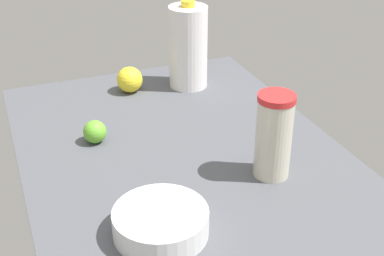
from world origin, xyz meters
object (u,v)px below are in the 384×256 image
at_px(milk_jug, 188,47).
at_px(tumbler_cup, 274,136).
at_px(lime_near_front, 95,132).
at_px(mixing_bowl, 161,222).
at_px(lemon_beside_bowl, 130,80).

height_order(milk_jug, tumbler_cup, milk_jug).
bearing_deg(lime_near_front, milk_jug, -55.39).
distance_m(mixing_bowl, lime_near_front, 0.40).
relative_size(mixing_bowl, milk_jug, 0.71).
relative_size(tumbler_cup, lemon_beside_bowl, 2.59).
height_order(mixing_bowl, tumbler_cup, tumbler_cup).
bearing_deg(mixing_bowl, lemon_beside_bowl, -10.77).
distance_m(tumbler_cup, lime_near_front, 0.45).
xyz_separation_m(mixing_bowl, lemon_beside_bowl, (0.65, -0.12, 0.01)).
bearing_deg(milk_jug, tumbler_cup, 179.55).
relative_size(mixing_bowl, lemon_beside_bowl, 2.42).
height_order(tumbler_cup, lemon_beside_bowl, tumbler_cup).
height_order(tumbler_cup, lime_near_front, tumbler_cup).
distance_m(mixing_bowl, lemon_beside_bowl, 0.66).
bearing_deg(lemon_beside_bowl, lime_near_front, 147.63).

